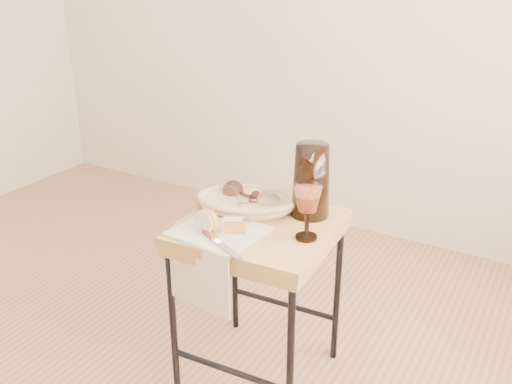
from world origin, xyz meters
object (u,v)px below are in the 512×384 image
Objects in this scene: goblet_lying_a at (242,194)px; apple_half at (208,220)px; tea_towel at (220,231)px; bread_basket at (247,203)px; goblet_lying_b at (256,201)px; table_knife at (218,240)px; pitcher at (311,180)px; side_table at (259,302)px; wine_goblet at (307,212)px.

apple_half is (0.01, -0.23, -0.00)m from goblet_lying_a.
bread_basket is (-0.01, 0.19, 0.02)m from tea_towel.
goblet_lying_b is 0.25m from table_knife.
pitcher is (0.20, 0.27, 0.13)m from tea_towel.
goblet_lying_b is (-0.04, 0.05, 0.37)m from side_table.
wine_goblet is (0.30, -0.10, 0.04)m from goblet_lying_a.
wine_goblet is 0.29m from table_knife.
pitcher is (0.21, 0.08, 0.10)m from bread_basket.
goblet_lying_a is 0.30m from table_knife.
goblet_lying_a reaches higher than tea_towel.
wine_goblet reaches higher than goblet_lying_b.
table_knife is at bearing -26.33° from apple_half.
wine_goblet is at bearing -54.72° from goblet_lying_b.
bread_basket is 1.75× the size of wine_goblet.
goblet_lying_a is at bearing 161.10° from wine_goblet.
goblet_lying_b reaches higher than table_knife.
tea_towel is at bearing -102.99° from pitcher.
wine_goblet is at bearing -44.97° from pitcher.
goblet_lying_b is (0.04, 0.17, 0.05)m from tea_towel.
side_table is 0.35m from tea_towel.
side_table is at bearing 63.51° from tea_towel.
pitcher is 0.40m from table_knife.
goblet_lying_a is at bearing -141.63° from pitcher.
bread_basket is 2.39× the size of goblet_lying_b.
wine_goblet reaches higher than bread_basket.
pitcher reaches higher than table_knife.
wine_goblet is (0.07, -0.17, -0.04)m from pitcher.
pitcher reaches higher than wine_goblet.
goblet_lying_b is at bearing 83.94° from tea_towel.
table_knife is (0.01, -0.25, -0.04)m from goblet_lying_b.
tea_towel is 1.16× the size of table_knife.
pitcher reaches higher than apple_half.
goblet_lying_b reaches higher than goblet_lying_a.
side_table is 3.50× the size of wine_goblet.
side_table is 2.15× the size of pitcher.
side_table is at bearing -57.70° from bread_basket.
tea_towel is 1.49× the size of wine_goblet.
pitcher reaches higher than goblet_lying_b.
apple_half is (-0.10, -0.15, 0.37)m from side_table.
goblet_lying_b reaches higher than apple_half.
bread_basket is at bearing 164.96° from goblet_lying_a.
pitcher is at bearing -153.54° from goblet_lying_a.
apple_half is at bearing -131.45° from tea_towel.
goblet_lying_b is 0.45× the size of pitcher.
goblet_lying_b reaches higher than tea_towel.
side_table is 4.78× the size of goblet_lying_b.
wine_goblet is (0.28, -0.09, 0.07)m from bread_basket.
goblet_lying_a reaches higher than side_table.
apple_half is at bearing -104.06° from pitcher.
goblet_lying_a is at bearing 102.42° from apple_half.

